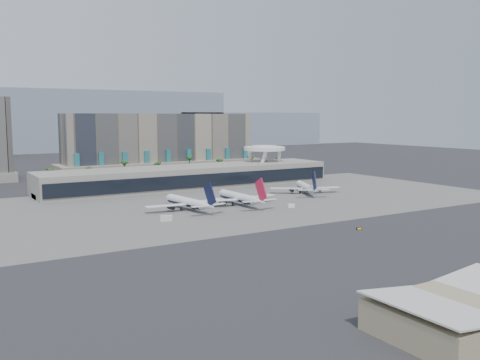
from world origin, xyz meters
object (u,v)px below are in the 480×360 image
airliner_left (188,202)px  airliner_right (306,187)px  taxiway_sign (359,229)px  airliner_centre (240,197)px  service_vehicle_b (291,206)px  service_vehicle_a (166,218)px

airliner_left → airliner_right: airliner_left is taller
airliner_right → taxiway_sign: airliner_right is taller
airliner_centre → taxiway_sign: (8.80, -67.58, -3.14)m
airliner_left → airliner_right: (74.42, 12.38, -0.10)m
airliner_left → airliner_centre: bearing=-8.9°
airliner_centre → service_vehicle_b: (16.21, -17.22, -2.83)m
airliner_left → service_vehicle_b: bearing=-30.2°
airliner_right → service_vehicle_a: bearing=-137.8°
airliner_left → airliner_right: size_ratio=1.10×
airliner_left → service_vehicle_a: airliner_left is taller
airliner_right → service_vehicle_b: bearing=-112.7°
airliner_centre → airliner_left: bearing=177.4°
airliner_centre → service_vehicle_b: airliner_centre is taller
taxiway_sign → service_vehicle_a: bearing=148.4°
service_vehicle_a → taxiway_sign: 72.93m
airliner_centre → service_vehicle_a: bearing=-159.1°
airliner_centre → service_vehicle_b: size_ratio=13.58×
airliner_left → airliner_right: bearing=2.9°
airliner_left → taxiway_sign: bearing=-69.9°
service_vehicle_b → airliner_left: bearing=171.5°
service_vehicle_a → service_vehicle_b: (59.75, -0.43, -0.32)m
airliner_right → service_vehicle_a: (-92.40, -30.24, -2.27)m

